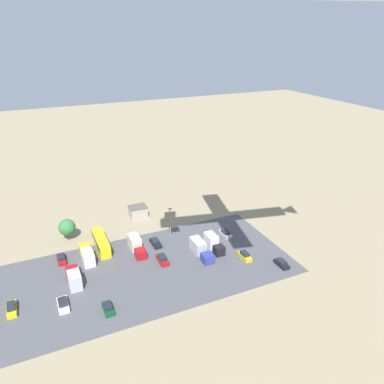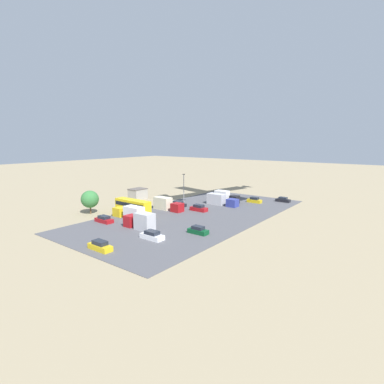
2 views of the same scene
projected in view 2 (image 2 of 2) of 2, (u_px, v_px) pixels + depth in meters
name	position (u px, v px, depth m)	size (l,w,h in m)	color
ground_plane	(167.00, 209.00, 79.68)	(400.00, 400.00, 0.00)	gray
parking_lot_surface	(197.00, 214.00, 73.75)	(63.86, 31.39, 0.08)	#4C4C51
shed_building	(138.00, 194.00, 93.14)	(5.07, 4.15, 3.24)	#9E998E
bus	(133.00, 206.00, 74.75)	(2.60, 10.60, 3.35)	gold
parked_car_0	(199.00, 208.00, 77.01)	(1.88, 4.58, 1.66)	maroon
parked_car_1	(198.00, 230.00, 58.23)	(1.75, 4.11, 1.51)	#0C4723
parked_car_2	(104.00, 220.00, 66.32)	(1.89, 4.54, 1.48)	maroon
parked_car_3	(254.00, 200.00, 87.36)	(1.70, 4.15, 1.61)	gold
parked_car_4	(223.00, 196.00, 94.99)	(1.79, 4.50, 1.41)	#ADB2B7
parked_car_5	(178.00, 204.00, 82.62)	(1.92, 4.73, 1.42)	black
parked_car_6	(100.00, 246.00, 49.52)	(1.71, 4.69, 1.60)	gold
parked_car_7	(152.00, 236.00, 55.00)	(1.99, 4.67, 1.57)	silver
parked_car_8	(283.00, 200.00, 88.43)	(1.75, 4.11, 1.42)	black
parked_truck_0	(141.00, 221.00, 61.23)	(2.55, 7.16, 3.46)	maroon
parked_truck_1	(167.00, 204.00, 78.10)	(2.48, 8.64, 3.17)	maroon
parked_truck_2	(221.00, 200.00, 84.03)	(2.57, 9.16, 3.04)	navy
parked_truck_3	(130.00, 213.00, 69.44)	(2.49, 8.64, 3.02)	gold
parked_truck_4	(225.00, 197.00, 87.61)	(2.41, 7.34, 3.34)	black
tree_near_shed	(90.00, 199.00, 73.79)	(4.31, 4.31, 5.85)	brown
light_pole_lot_centre	(184.00, 187.00, 86.88)	(0.90, 0.28, 8.39)	gray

